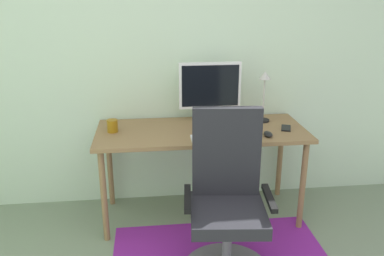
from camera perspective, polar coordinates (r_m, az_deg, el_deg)
wall_back at (r=3.27m, az=-3.93°, el=11.35°), size 6.00×0.10×2.60m
desk at (r=3.06m, az=1.33°, el=-1.44°), size 1.58×0.65×0.73m
monitor at (r=3.14m, az=2.57°, el=5.71°), size 0.48×0.18×0.48m
keyboard at (r=2.84m, az=4.20°, el=-1.41°), size 0.43×0.13×0.02m
computer_mouse at (r=2.93m, az=10.75°, el=-0.86°), size 0.06×0.10×0.03m
coffee_cup at (r=3.02m, az=-11.24°, el=0.30°), size 0.08×0.08×0.09m
cell_phone at (r=3.13m, az=13.21°, el=-0.01°), size 0.11×0.15×0.01m
desk_lamp at (r=3.20m, az=10.23°, el=5.53°), size 0.11×0.11×0.40m
office_chair at (r=2.56m, az=4.97°, el=-12.20°), size 0.56×0.56×1.07m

